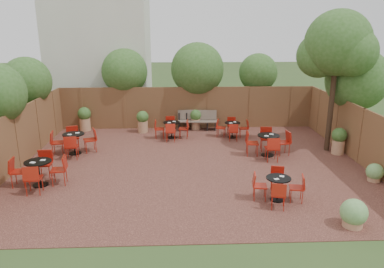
{
  "coord_description": "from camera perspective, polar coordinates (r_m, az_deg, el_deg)",
  "views": [
    {
      "loc": [
        -0.51,
        -12.21,
        4.7
      ],
      "look_at": [
        0.02,
        0.5,
        1.0
      ],
      "focal_mm": 34.41,
      "sensor_mm": 36.0,
      "label": 1
    }
  ],
  "objects": [
    {
      "name": "park_bench_right",
      "position": [
        17.4,
        1.4,
        2.21
      ],
      "size": [
        1.53,
        0.64,
        0.92
      ],
      "rotation": [
        0.0,
        0.0,
        -0.11
      ],
      "color": "brown",
      "rests_on": "courtyard_paving"
    },
    {
      "name": "courtyard_tree",
      "position": [
        14.82,
        21.58,
        12.33
      ],
      "size": [
        2.63,
        2.53,
        5.34
      ],
      "rotation": [
        0.0,
        0.0,
        0.11
      ],
      "color": "black",
      "rests_on": "courtyard_paving"
    },
    {
      "name": "ground",
      "position": [
        13.1,
        -0.02,
        -4.82
      ],
      "size": [
        80.0,
        80.0,
        0.0
      ],
      "primitive_type": "plane",
      "color": "#354F23",
      "rests_on": "ground"
    },
    {
      "name": "courtyard_paving",
      "position": [
        13.1,
        -0.02,
        -4.78
      ],
      "size": [
        12.0,
        10.0,
        0.02
      ],
      "primitive_type": "cube",
      "color": "#341C15",
      "rests_on": "ground"
    },
    {
      "name": "planters",
      "position": [
        16.4,
        -2.45,
        1.64
      ],
      "size": [
        11.07,
        4.35,
        1.11
      ],
      "color": "#A97854",
      "rests_on": "courtyard_paving"
    },
    {
      "name": "overhang_foliage",
      "position": [
        15.41,
        -3.89,
        8.61
      ],
      "size": [
        15.53,
        10.38,
        2.55
      ],
      "color": "#2D541B",
      "rests_on": "ground"
    },
    {
      "name": "park_bench_left",
      "position": [
        17.38,
        0.21,
        2.19
      ],
      "size": [
        1.51,
        0.62,
        0.91
      ],
      "rotation": [
        0.0,
        0.0,
        -0.1
      ],
      "color": "brown",
      "rests_on": "courtyard_paving"
    },
    {
      "name": "fence_left",
      "position": [
        13.89,
        -25.58,
        -0.87
      ],
      "size": [
        0.08,
        10.0,
        2.0
      ],
      "primitive_type": "cube",
      "color": "#4C301C",
      "rests_on": "ground"
    },
    {
      "name": "fence_right",
      "position": [
        14.33,
        24.72,
        -0.28
      ],
      "size": [
        0.08,
        10.0,
        2.0
      ],
      "primitive_type": "cube",
      "color": "#4C301C",
      "rests_on": "ground"
    },
    {
      "name": "bistro_tables",
      "position": [
        13.56,
        -3.58,
        -2.04
      ],
      "size": [
        9.29,
        7.64,
        0.93
      ],
      "color": "black",
      "rests_on": "courtyard_paving"
    },
    {
      "name": "fence_back",
      "position": [
        17.62,
        -0.7,
        4.09
      ],
      "size": [
        12.0,
        0.08,
        2.0
      ],
      "primitive_type": "cube",
      "color": "#4C301C",
      "rests_on": "ground"
    },
    {
      "name": "neighbour_building",
      "position": [
        20.62,
        -13.98,
        13.81
      ],
      "size": [
        5.0,
        4.0,
        8.0
      ],
      "primitive_type": "cube",
      "color": "beige",
      "rests_on": "ground"
    },
    {
      "name": "low_shrubs",
      "position": [
        10.83,
        26.92,
        -9.44
      ],
      "size": [
        2.55,
        3.31,
        0.71
      ],
      "color": "#A97854",
      "rests_on": "courtyard_paving"
    }
  ]
}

